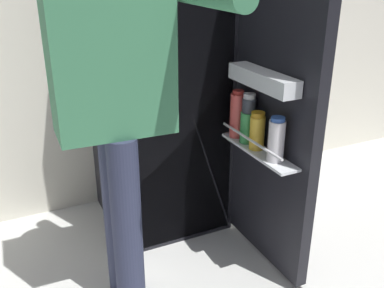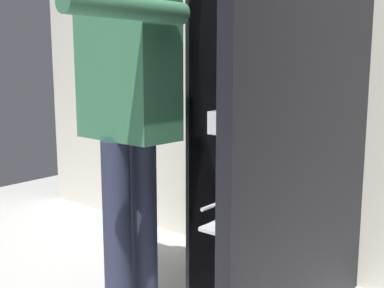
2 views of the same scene
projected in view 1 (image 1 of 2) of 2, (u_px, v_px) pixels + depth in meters
The scene contains 3 objects.
ground_plane at pixel (203, 268), 2.11m from camera, with size 5.81×5.81×0.00m, color silver.
refrigerator at pixel (165, 68), 2.20m from camera, with size 0.66×1.20×1.77m.
person at pixel (115, 91), 1.58m from camera, with size 0.52×0.74×1.58m.
Camera 1 is at (-0.78, -1.52, 1.38)m, focal length 40.50 mm.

